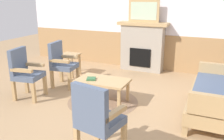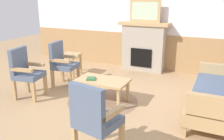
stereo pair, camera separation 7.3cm
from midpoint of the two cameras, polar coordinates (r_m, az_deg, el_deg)
The scene contains 12 objects.
ground_plane at distance 4.60m, azimuth -1.38°, elevation -7.73°, with size 14.00×14.00×0.00m, color tan.
wall_back at distance 6.64m, azimuth 8.62°, elevation 11.51°, with size 7.20×0.14×2.70m.
fireplace at distance 6.50m, azimuth 7.74°, elevation 5.56°, with size 1.30×0.44×1.28m.
framed_picture at distance 6.38m, azimuth 8.07°, elevation 13.57°, with size 0.80×0.04×0.56m.
couch at distance 4.35m, azimuth 23.60°, elevation -5.09°, with size 0.70×1.80×0.98m.
coffee_table at distance 4.52m, azimuth -1.79°, elevation -2.92°, with size 0.96×0.56×0.44m.
round_rug at distance 4.67m, azimuth -1.75°, elevation -7.34°, with size 1.34×1.34×0.01m, color #896B51.
book_on_table at distance 4.52m, azimuth -4.48°, elevation -2.02°, with size 0.16×0.17×0.03m, color #33663D.
armchair_near_fireplace at distance 5.43m, azimuth -11.25°, elevation 1.88°, with size 0.53×0.53×0.98m.
armchair_by_window_left at distance 4.98m, azimuth -19.28°, elevation -0.15°, with size 0.55×0.55×0.98m.
armchair_front_left at distance 2.96m, azimuth -3.47°, elevation -11.03°, with size 0.56×0.56×0.98m.
side_table at distance 6.13m, azimuth -9.39°, elevation 2.71°, with size 0.44×0.44×0.55m.
Camera 2 is at (1.88, -3.74, 1.93)m, focal length 38.92 mm.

